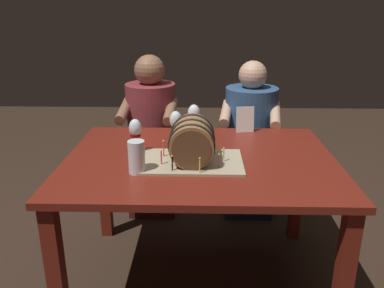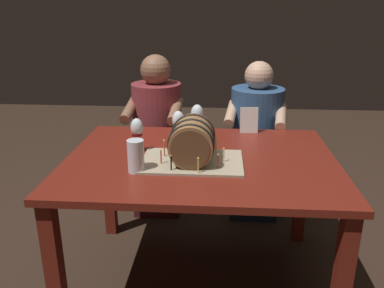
% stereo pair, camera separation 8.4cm
% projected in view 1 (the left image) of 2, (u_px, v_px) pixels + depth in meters
% --- Properties ---
extents(ground_plane, '(8.00, 8.00, 0.00)m').
position_uv_depth(ground_plane, '(199.00, 278.00, 2.32)').
color(ground_plane, '#332319').
extents(dining_table, '(1.40, 1.04, 0.76)m').
position_uv_depth(dining_table, '(200.00, 175.00, 2.10)').
color(dining_table, maroon).
rests_on(dining_table, ground).
extents(barrel_cake, '(0.51, 0.34, 0.23)m').
position_uv_depth(barrel_cake, '(192.00, 143.00, 1.97)').
color(barrel_cake, tan).
rests_on(barrel_cake, dining_table).
extents(wine_glass_amber, '(0.08, 0.08, 0.20)m').
position_uv_depth(wine_glass_amber, '(194.00, 115.00, 2.35)').
color(wine_glass_amber, white).
rests_on(wine_glass_amber, dining_table).
extents(wine_glass_empty, '(0.07, 0.07, 0.18)m').
position_uv_depth(wine_glass_empty, '(176.00, 121.00, 2.26)').
color(wine_glass_empty, white).
rests_on(wine_glass_empty, dining_table).
extents(wine_glass_red, '(0.07, 0.07, 0.19)m').
position_uv_depth(wine_glass_red, '(135.00, 130.00, 2.09)').
color(wine_glass_red, white).
rests_on(wine_glass_red, dining_table).
extents(beer_pint, '(0.08, 0.08, 0.16)m').
position_uv_depth(beer_pint, '(137.00, 159.00, 1.86)').
color(beer_pint, white).
rests_on(beer_pint, dining_table).
extents(menu_card, '(0.11, 0.04, 0.16)m').
position_uv_depth(menu_card, '(245.00, 120.00, 2.45)').
color(menu_card, silver).
rests_on(menu_card, dining_table).
extents(person_seated_left, '(0.40, 0.48, 1.18)m').
position_uv_depth(person_seated_left, '(152.00, 142.00, 2.91)').
color(person_seated_left, '#4C1B1E').
rests_on(person_seated_left, ground).
extents(person_seated_right, '(0.45, 0.52, 1.14)m').
position_uv_depth(person_seated_right, '(249.00, 144.00, 2.90)').
color(person_seated_right, '#1B2D46').
rests_on(person_seated_right, ground).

